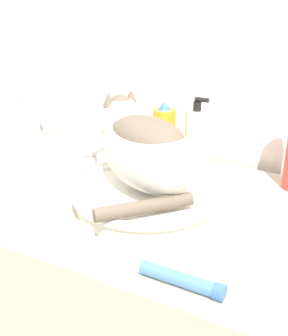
{
  "coord_description": "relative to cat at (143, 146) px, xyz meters",
  "views": [
    {
      "loc": [
        0.43,
        -0.48,
        1.34
      ],
      "look_at": [
        0.03,
        0.26,
        0.99
      ],
      "focal_mm": 45.0,
      "sensor_mm": 36.0,
      "label": 1
    }
  ],
  "objects": [
    {
      "name": "faucet",
      "position": [
        -0.18,
        0.05,
        -0.07
      ],
      "size": [
        0.14,
        0.07,
        0.15
      ],
      "rotation": [
        0.0,
        0.0,
        -0.29
      ],
      "color": "silver",
      "rests_on": "vanity_counter"
    },
    {
      "name": "wall_back",
      "position": [
        -0.02,
        0.38,
        0.17
      ],
      "size": [
        8.0,
        0.05,
        2.4
      ],
      "color": "silver",
      "rests_on": "ground_plane"
    },
    {
      "name": "cream_tube",
      "position": [
        0.2,
        -0.23,
        -0.13
      ],
      "size": [
        0.15,
        0.03,
        0.03
      ],
      "rotation": [
        0.0,
        0.0,
        -0.01
      ],
      "color": "#4C7FB2",
      "rests_on": "vanity_counter"
    },
    {
      "name": "sink_basin",
      "position": [
        0.01,
        -0.01,
        -0.12
      ],
      "size": [
        0.34,
        0.34,
        0.05
      ],
      "color": "white",
      "rests_on": "vanity_counter"
    },
    {
      "name": "spray_bottle_trigger",
      "position": [
        -0.07,
        0.25,
        -0.06
      ],
      "size": [
        0.06,
        0.06,
        0.18
      ],
      "color": "orange",
      "rests_on": "vanity_counter"
    },
    {
      "name": "soap_pump_bottle",
      "position": [
        0.03,
        0.25,
        -0.06
      ],
      "size": [
        0.06,
        0.06,
        0.2
      ],
      "color": "silver",
      "rests_on": "vanity_counter"
    },
    {
      "name": "lotion_bottle_white",
      "position": [
        -0.56,
        0.25,
        -0.06
      ],
      "size": [
        0.06,
        0.06,
        0.17
      ],
      "color": "silver",
      "rests_on": "vanity_counter"
    },
    {
      "name": "cat",
      "position": [
        0.0,
        0.0,
        0.0
      ],
      "size": [
        0.32,
        0.33,
        0.19
      ],
      "rotation": [
        0.0,
        0.0,
        2.64
      ],
      "color": "silver",
      "rests_on": "sink_basin"
    }
  ]
}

